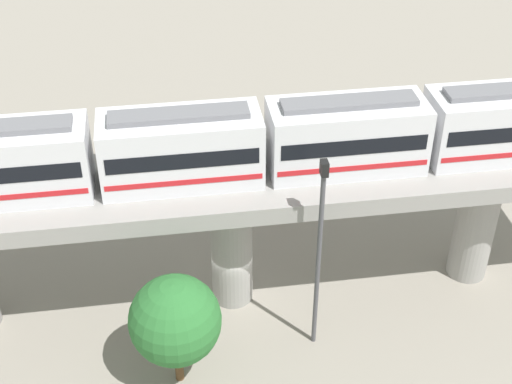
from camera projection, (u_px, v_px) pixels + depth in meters
The scene contains 8 objects.
ground_plane at pixel (233, 295), 35.28m from camera, with size 120.00×120.00×0.00m, color gray.
viaduct at pixel (231, 204), 32.13m from camera, with size 5.20×35.80×6.90m.
train at pixel (265, 142), 30.58m from camera, with size 2.64×27.45×3.24m.
parked_car_red at pixel (266, 175), 42.34m from camera, with size 2.63×4.48×1.76m.
parked_car_black at pixel (132, 160), 43.59m from camera, with size 2.37×4.41×1.76m.
parked_car_white at pixel (38, 215), 39.21m from camera, with size 2.11×4.32×1.76m.
tree_near_viaduct at pixel (175, 321), 29.21m from camera, with size 3.72×3.72×5.27m.
signal_post at pixel (319, 249), 29.88m from camera, with size 0.44×0.28×9.50m.
Camera 1 is at (-25.78, 2.74, 24.46)m, focal length 51.89 mm.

